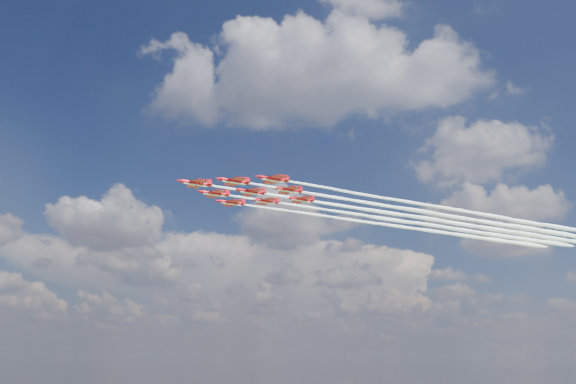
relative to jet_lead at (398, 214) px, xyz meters
The scene contains 9 objects.
jet_lead is the anchor object (origin of this frame).
jet_row2_port 11.74m from the jet_lead, ahead, with size 121.29×107.76×2.73m.
jet_row2_starb 11.74m from the jet_lead, 80.99° to the left, with size 121.29×107.76×2.73m.
jet_row3_port 23.47m from the jet_lead, ahead, with size 121.29×107.76×2.73m.
jet_row3_centre 18.13m from the jet_lead, 41.56° to the left, with size 121.29×107.76×2.73m.
jet_row3_starb 23.47m from the jet_lead, 80.99° to the left, with size 121.29×107.76×2.73m.
jet_row4_port 28.20m from the jet_lead, 26.23° to the left, with size 121.29×107.76×2.73m.
jet_row4_starb 28.20m from the jet_lead, 56.89° to the left, with size 121.29×107.76×2.73m.
jet_tail 36.26m from the jet_lead, 41.56° to the left, with size 121.29×107.76×2.73m.
Camera 1 is at (44.00, -162.26, 26.37)m, focal length 35.00 mm.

